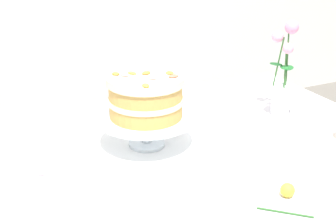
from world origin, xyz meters
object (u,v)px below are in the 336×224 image
dining_table (184,178)px  flower_vase (282,82)px  layer_cake (146,96)px  fallen_rose (287,191)px  cake_stand (146,121)px

dining_table → flower_vase: size_ratio=4.23×
layer_cake → flower_vase: 0.53m
layer_cake → fallen_rose: 0.48m
flower_vase → fallen_rose: size_ratio=2.76×
cake_stand → flower_vase: size_ratio=0.88×
layer_cake → cake_stand: bearing=88.2°
cake_stand → fallen_rose: (0.20, -0.41, -0.07)m
dining_table → cake_stand: (-0.08, 0.09, 0.17)m
flower_vase → fallen_rose: 0.56m
layer_cake → fallen_rose: bearing=-63.8°
layer_cake → dining_table: bearing=-45.5°
cake_stand → flower_vase: (0.53, 0.03, 0.04)m
dining_table → fallen_rose: bearing=-70.0°
dining_table → flower_vase: 0.51m
cake_stand → flower_vase: bearing=3.7°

